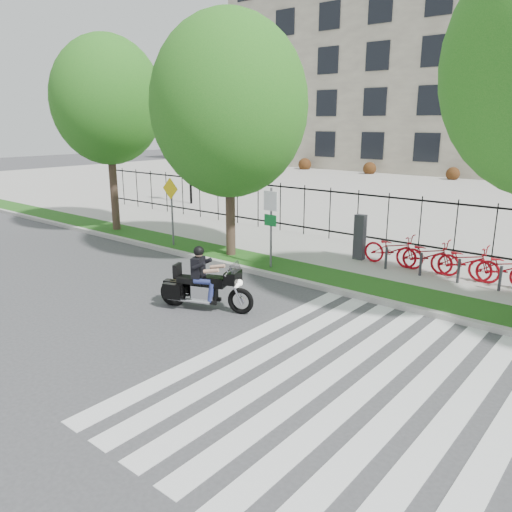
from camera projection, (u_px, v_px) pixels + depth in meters
The scene contains 13 objects.
ground at pixel (171, 318), 12.04m from camera, with size 120.00×120.00×0.00m, color #3C3C3F.
curb at pixel (274, 276), 15.08m from camera, with size 60.00×0.20×0.15m, color #A5A39B.
grass_verge at pixel (291, 270), 15.71m from camera, with size 60.00×1.50×0.15m, color #184D13.
sidewalk at pixel (332, 254), 17.57m from camera, with size 60.00×3.50×0.15m, color #AFACA3.
plaza at pixel (481, 198), 30.66m from camera, with size 80.00×34.00×0.10m, color #AFACA3.
crosswalk_stripes at pixel (347, 381), 9.08m from camera, with size 5.70×8.00×0.01m, color silver, non-canonical shape.
iron_fence at pixel (358, 217), 18.60m from camera, with size 30.00×0.06×2.00m, color black, non-canonical shape.
lamp_post_left at pixel (189, 148), 27.52m from camera, with size 1.06×0.70×4.25m.
street_tree_0 at pixel (107, 101), 19.94m from camera, with size 4.42×4.42×7.80m.
street_tree_1 at pixel (229, 106), 15.97m from camera, with size 5.09×5.09×7.85m.
sign_pole_regulatory at pixel (271, 217), 15.32m from camera, with size 0.50×0.09×2.50m.
sign_pole_warning at pixel (171, 202), 18.14m from camera, with size 0.78×0.09×2.49m.
motorcycle_rider at pixel (205, 285), 12.43m from camera, with size 2.43×1.27×1.96m.
Camera 1 is at (8.74, -7.36, 4.57)m, focal length 35.00 mm.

